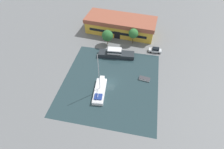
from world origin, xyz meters
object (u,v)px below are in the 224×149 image
Objects in this scene: motor_cruiser at (116,54)px; small_dinghy at (145,79)px; warehouse_building at (121,25)px; parked_car at (155,50)px; quay_tree_near_building at (107,36)px; sailboat_moored at (100,91)px; quay_tree_by_water at (133,34)px.

motor_cruiser reaches higher than small_dinghy.
warehouse_building reaches higher than small_dinghy.
motor_cruiser is at bearing 57.32° from small_dinghy.
parked_car is at bearing -31.78° from warehouse_building.
warehouse_building is at bearing 33.31° from small_dinghy.
warehouse_building is 7.91× the size of small_dinghy.
sailboat_moored reaches higher than quay_tree_near_building.
quay_tree_by_water is 0.48× the size of motor_cruiser.
small_dinghy is (5.96, -18.25, -4.06)m from quay_tree_by_water.
sailboat_moored reaches higher than quay_tree_by_water.
motor_cruiser is (1.05, -16.05, -2.02)m from warehouse_building.
quay_tree_by_water is at bearing 26.23° from small_dinghy.
warehouse_building is 10.36m from quay_tree_near_building.
quay_tree_by_water is at bearing -34.30° from motor_cruiser.
warehouse_building is at bearing 70.92° from quay_tree_near_building.
warehouse_building reaches higher than quay_tree_near_building.
motor_cruiser is 3.55× the size of small_dinghy.
quay_tree_near_building reaches higher than parked_car.
small_dinghy is at bearing 25.78° from sailboat_moored.
quay_tree_by_water reaches higher than quay_tree_near_building.
motor_cruiser is (-4.95, -8.82, -3.29)m from quay_tree_by_water.
quay_tree_by_water is at bearing 70.23° from sailboat_moored.
motor_cruiser is (-13.66, -5.10, 0.23)m from parked_car.
sailboat_moored is at bearing -83.20° from quay_tree_near_building.
parked_car is 26.93m from sailboat_moored.
small_dinghy is at bearing -59.99° from warehouse_building.
quay_tree_near_building is 9.73m from quay_tree_by_water.
warehouse_building is 2.09× the size of sailboat_moored.
sailboat_moored is (-15.31, -22.15, -0.19)m from parked_car.
motor_cruiser is at bearing -54.82° from quay_tree_near_building.
sailboat_moored is 1.07× the size of motor_cruiser.
sailboat_moored reaches higher than motor_cruiser.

